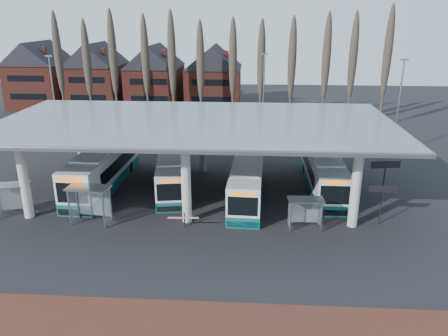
# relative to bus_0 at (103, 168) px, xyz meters

# --- Properties ---
(ground) EXTENTS (140.00, 140.00, 0.00)m
(ground) POSITION_rel_bus_0_xyz_m (8.35, -9.05, -1.67)
(ground) COLOR black
(ground) RESTS_ON ground
(station_canopy) EXTENTS (32.00, 16.00, 6.34)m
(station_canopy) POSITION_rel_bus_0_xyz_m (8.35, -1.05, 4.02)
(station_canopy) COLOR beige
(station_canopy) RESTS_ON ground
(poplar_row) EXTENTS (45.10, 1.10, 14.50)m
(poplar_row) POSITION_rel_bus_0_xyz_m (8.35, 23.95, 7.11)
(poplar_row) COLOR #473D33
(poplar_row) RESTS_ON ground
(townhouse_row) EXTENTS (36.80, 10.30, 12.25)m
(townhouse_row) POSITION_rel_bus_0_xyz_m (-7.40, 34.95, 4.27)
(townhouse_row) COLOR maroon
(townhouse_row) RESTS_ON ground
(lamp_post_a) EXTENTS (0.80, 0.16, 10.17)m
(lamp_post_a) POSITION_rel_bus_0_xyz_m (-9.65, 12.95, 3.67)
(lamp_post_a) COLOR slate
(lamp_post_a) RESTS_ON ground
(lamp_post_b) EXTENTS (0.80, 0.16, 10.17)m
(lamp_post_b) POSITION_rel_bus_0_xyz_m (14.35, 16.95, 3.67)
(lamp_post_b) COLOR slate
(lamp_post_b) RESTS_ON ground
(lamp_post_c) EXTENTS (0.80, 0.16, 10.17)m
(lamp_post_c) POSITION_rel_bus_0_xyz_m (28.35, 10.95, 3.67)
(lamp_post_c) COLOR slate
(lamp_post_c) RESTS_ON ground
(bus_0) EXTENTS (3.14, 12.80, 3.53)m
(bus_0) POSITION_rel_bus_0_xyz_m (0.00, 0.00, 0.00)
(bus_0) COLOR white
(bus_0) RESTS_ON ground
(bus_1) EXTENTS (4.08, 11.38, 3.10)m
(bus_1) POSITION_rel_bus_0_xyz_m (6.06, 0.35, -0.21)
(bus_1) COLOR white
(bus_1) RESTS_ON ground
(bus_2) EXTENTS (2.94, 11.51, 3.17)m
(bus_2) POSITION_rel_bus_0_xyz_m (12.71, -1.80, -0.17)
(bus_2) COLOR white
(bus_2) RESTS_ON ground
(bus_3) EXTENTS (2.56, 11.74, 3.26)m
(bus_3) POSITION_rel_bus_0_xyz_m (19.26, 0.71, -0.13)
(bus_3) COLOR white
(bus_3) RESTS_ON ground
(shelter_0) EXTENTS (2.97, 1.97, 2.53)m
(shelter_0) POSITION_rel_bus_0_xyz_m (-4.88, -6.32, 0.18)
(shelter_0) COLOR gray
(shelter_0) RESTS_ON ground
(shelter_1) EXTENTS (3.19, 1.85, 2.82)m
(shelter_1) POSITION_rel_bus_0_xyz_m (1.43, -7.14, 0.39)
(shelter_1) COLOR gray
(shelter_1) RESTS_ON ground
(shelter_2) EXTENTS (2.54, 1.35, 2.31)m
(shelter_2) POSITION_rel_bus_0_xyz_m (16.84, -7.16, 0.01)
(shelter_2) COLOR gray
(shelter_2) RESTS_ON ground
(info_sign_0) EXTENTS (2.02, 0.18, 3.00)m
(info_sign_0) POSITION_rel_bus_0_xyz_m (22.39, -6.09, 0.85)
(info_sign_0) COLOR black
(info_sign_0) RESTS_ON ground
(info_sign_1) EXTENTS (2.36, 0.54, 3.53)m
(info_sign_1) POSITION_rel_bus_0_xyz_m (23.64, -2.10, 1.30)
(info_sign_1) COLOR black
(info_sign_1) RESTS_ON ground
(barrier) EXTENTS (2.19, 0.65, 1.09)m
(barrier) POSITION_rel_bus_0_xyz_m (8.30, -7.85, -0.82)
(barrier) COLOR black
(barrier) RESTS_ON ground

